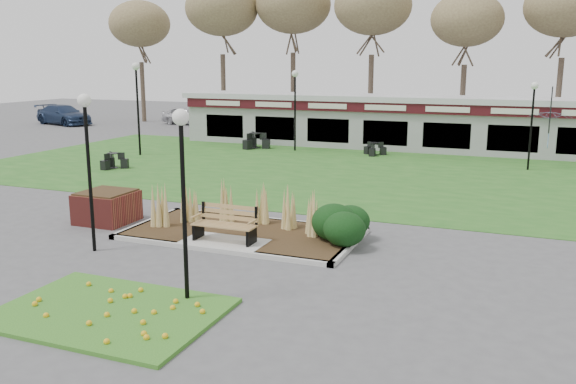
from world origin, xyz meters
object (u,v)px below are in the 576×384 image
at_px(lamp_post_far_left, 295,93).
at_px(patio_umbrella, 549,129).
at_px(lamp_post_mid_left, 137,88).
at_px(lamp_post_mid_right, 533,106).
at_px(bistro_set_a, 113,163).
at_px(car_silver, 187,116).
at_px(car_black, 267,128).
at_px(brick_planter, 107,207).
at_px(bistro_set_b, 255,143).
at_px(lamp_post_near_right, 182,164).
at_px(car_blue, 64,115).
at_px(park_bench, 226,223).
at_px(lamp_post_near_left, 87,138).
at_px(bistro_set_d, 374,151).
at_px(food_pavilion, 391,122).

xyz_separation_m(lamp_post_far_left, patio_umbrella, (12.56, 1.00, -1.54)).
relative_size(lamp_post_mid_left, lamp_post_mid_right, 1.21).
relative_size(bistro_set_a, car_silver, 0.32).
bearing_deg(bistro_set_a, car_black, 80.13).
height_order(brick_planter, bistro_set_b, brick_planter).
relative_size(lamp_post_near_right, car_blue, 0.76).
relative_size(brick_planter, car_blue, 0.29).
distance_m(park_bench, brick_planter, 4.47).
distance_m(lamp_post_mid_left, bistro_set_b, 7.04).
relative_size(park_bench, bistro_set_b, 1.09).
bearing_deg(lamp_post_near_left, car_blue, 132.85).
distance_m(brick_planter, lamp_post_near_right, 7.46).
distance_m(patio_umbrella, car_silver, 26.88).
bearing_deg(car_silver, bistro_set_d, -113.62).
height_order(lamp_post_near_left, lamp_post_mid_left, lamp_post_mid_left).
xyz_separation_m(lamp_post_near_left, lamp_post_near_right, (3.96, -2.04, -0.08)).
bearing_deg(lamp_post_mid_left, patio_umbrella, 15.73).
distance_m(food_pavilion, lamp_post_near_left, 21.66).
xyz_separation_m(bistro_set_b, car_black, (-1.09, 4.00, 0.38)).
height_order(food_pavilion, car_blue, food_pavilion).
height_order(food_pavilion, bistro_set_a, food_pavilion).
height_order(food_pavilion, car_silver, food_pavilion).
xyz_separation_m(lamp_post_near_left, lamp_post_far_left, (-1.67, 18.46, 0.22)).
distance_m(food_pavilion, car_black, 8.11).
relative_size(brick_planter, lamp_post_mid_left, 0.32).
xyz_separation_m(lamp_post_mid_left, lamp_post_mid_right, (18.59, 2.73, -0.59)).
relative_size(lamp_post_far_left, car_blue, 0.84).
bearing_deg(car_blue, park_bench, -116.47).
bearing_deg(lamp_post_far_left, car_silver, 141.90).
bearing_deg(bistro_set_d, patio_umbrella, 6.96).
bearing_deg(lamp_post_near_left, food_pavilion, 82.31).
bearing_deg(lamp_post_near_right, bistro_set_b, 111.27).
bearing_deg(bistro_set_d, park_bench, -89.36).
height_order(food_pavilion, lamp_post_mid_right, lamp_post_mid_right).
height_order(lamp_post_mid_right, lamp_post_far_left, lamp_post_far_left).
relative_size(lamp_post_mid_right, bistro_set_b, 2.47).
relative_size(lamp_post_near_right, patio_umbrella, 1.56).
height_order(lamp_post_near_right, patio_umbrella, lamp_post_near_right).
relative_size(lamp_post_near_left, lamp_post_mid_right, 1.03).
xyz_separation_m(park_bench, lamp_post_near_right, (1.07, -3.75, 2.23)).
bearing_deg(bistro_set_b, lamp_post_near_left, -77.71).
bearing_deg(car_blue, bistro_set_a, -117.53).
xyz_separation_m(lamp_post_mid_left, car_blue, (-14.62, 10.91, -2.67)).
distance_m(lamp_post_far_left, car_blue, 22.52).
height_order(bistro_set_d, patio_umbrella, patio_umbrella).
height_order(park_bench, bistro_set_d, park_bench).
bearing_deg(park_bench, bistro_set_b, 112.43).
bearing_deg(bistro_set_b, bistro_set_d, -0.00).
bearing_deg(car_black, bistro_set_d, -98.02).
relative_size(car_silver, car_black, 0.96).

